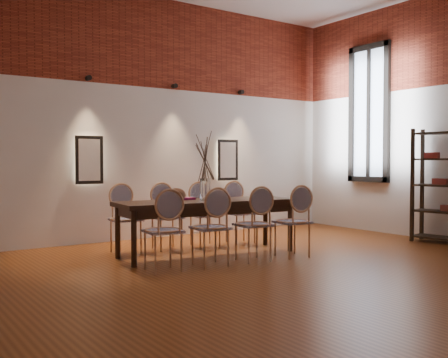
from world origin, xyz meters
TOP-DOWN VIEW (x-y plane):
  - floor at (0.00, 0.00)m, footprint 7.00×7.00m
  - wall_back at (0.00, 3.55)m, footprint 7.00×0.10m
  - brick_band_back at (0.00, 3.48)m, footprint 7.00×0.02m
  - niche_left at (-1.30, 3.45)m, footprint 0.36×0.06m
  - niche_right at (1.30, 3.45)m, footprint 0.36×0.06m
  - spot_fixture_left at (-1.30, 3.42)m, footprint 0.08×0.10m
  - spot_fixture_mid at (0.20, 3.42)m, footprint 0.08×0.10m
  - spot_fixture_right at (1.60, 3.42)m, footprint 0.08×0.10m
  - window_glass at (3.46, 2.00)m, footprint 0.02×0.78m
  - window_frame at (3.44, 2.00)m, footprint 0.08×0.90m
  - window_mullion at (3.44, 2.00)m, footprint 0.06×0.06m
  - dining_table at (-0.30, 1.64)m, footprint 2.55×1.04m
  - chair_near_a at (-1.29, 1.05)m, footprint 0.48×0.48m
  - chair_near_b at (-0.68, 0.99)m, footprint 0.48×0.48m
  - chair_near_c at (-0.06, 0.93)m, footprint 0.48×0.48m
  - chair_near_d at (0.56, 0.87)m, footprint 0.48×0.48m
  - chair_far_a at (-1.16, 2.40)m, footprint 0.48×0.48m
  - chair_far_b at (-0.54, 2.34)m, footprint 0.48×0.48m
  - chair_far_c at (0.08, 2.28)m, footprint 0.48×0.48m
  - chair_far_d at (0.69, 2.22)m, footprint 0.48×0.48m
  - vase at (-0.33, 1.64)m, footprint 0.14×0.14m
  - dried_branches at (-0.33, 1.64)m, footprint 0.50×0.50m
  - bowl at (-0.78, 1.63)m, footprint 0.24×0.24m
  - book at (-0.52, 1.87)m, footprint 0.28×0.21m
  - shelving_rack at (3.28, 0.35)m, footprint 0.50×1.04m

SIDE VIEW (x-z plane):
  - floor at x=0.00m, z-range -0.02..0.00m
  - dining_table at x=-0.30m, z-range 0.00..0.75m
  - chair_near_a at x=-1.29m, z-range 0.00..0.94m
  - chair_near_b at x=-0.68m, z-range 0.00..0.94m
  - chair_near_c at x=-0.06m, z-range 0.00..0.94m
  - chair_near_d at x=0.56m, z-range 0.00..0.94m
  - chair_far_a at x=-1.16m, z-range 0.00..0.94m
  - chair_far_b at x=-0.54m, z-range 0.00..0.94m
  - chair_far_c at x=0.08m, z-range 0.00..0.94m
  - chair_far_d at x=0.69m, z-range 0.00..0.94m
  - book at x=-0.52m, z-range 0.75..0.78m
  - bowl at x=-0.78m, z-range 0.75..0.93m
  - vase at x=-0.33m, z-range 0.75..1.05m
  - shelving_rack at x=3.28m, z-range 0.00..1.80m
  - niche_left at x=-1.30m, z-range 0.97..1.63m
  - niche_right at x=1.30m, z-range 0.97..1.63m
  - dried_branches at x=-0.33m, z-range 1.00..1.70m
  - wall_back at x=0.00m, z-range 0.00..4.00m
  - window_glass at x=3.46m, z-range 0.96..3.34m
  - window_frame at x=3.44m, z-range 0.90..3.40m
  - window_mullion at x=3.44m, z-range 0.95..3.35m
  - spot_fixture_left at x=-1.30m, z-range 2.51..2.59m
  - spot_fixture_mid at x=0.20m, z-range 2.51..2.59m
  - spot_fixture_right at x=1.60m, z-range 2.51..2.59m
  - brick_band_back at x=0.00m, z-range 2.50..4.00m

